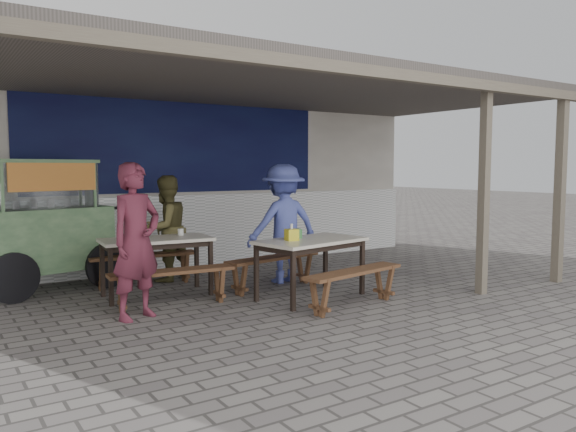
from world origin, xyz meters
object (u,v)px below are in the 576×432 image
(patron_street_side, at_px, (136,241))
(condiment_bowl, at_px, (141,238))
(table_left, at_px, (156,244))
(table_right, at_px, (311,245))
(bench_right_wall, at_px, (273,264))
(patron_wall_side, at_px, (166,228))
(bench_right_street, at_px, (354,279))
(bench_left_street, at_px, (172,279))
(vendor_cart, at_px, (47,220))
(condiment_jar, at_px, (181,232))
(patron_right_table, at_px, (283,224))
(bench_left_wall, at_px, (144,262))
(tissue_box, at_px, (292,235))
(donation_box, at_px, (294,234))

(patron_street_side, bearing_deg, condiment_bowl, 46.99)
(table_left, relative_size, table_right, 0.96)
(bench_right_wall, xyz_separation_m, patron_wall_side, (-1.01, 1.34, 0.43))
(bench_right_street, bearing_deg, bench_right_wall, 90.00)
(table_right, relative_size, condiment_bowl, 8.07)
(bench_left_street, height_order, vendor_cart, vendor_cart)
(bench_right_street, height_order, condiment_bowl, condiment_bowl)
(table_right, height_order, condiment_jar, condiment_jar)
(table_left, distance_m, condiment_jar, 0.42)
(patron_right_table, bearing_deg, patron_wall_side, -32.77)
(bench_right_wall, relative_size, condiment_bowl, 8.13)
(patron_wall_side, height_order, condiment_jar, patron_wall_side)
(bench_left_wall, relative_size, vendor_cart, 0.72)
(tissue_box, height_order, condiment_bowl, tissue_box)
(bench_right_wall, bearing_deg, condiment_jar, 140.62)
(table_right, bearing_deg, tissue_box, 163.12)
(tissue_box, distance_m, condiment_bowl, 1.90)
(bench_right_wall, xyz_separation_m, tissue_box, (-0.14, -0.66, 0.48))
(patron_street_side, height_order, tissue_box, patron_street_side)
(condiment_jar, bearing_deg, bench_left_street, -118.84)
(bench_left_wall, bearing_deg, vendor_cart, 166.05)
(tissue_box, bearing_deg, patron_wall_side, 113.34)
(vendor_cart, height_order, patron_right_table, vendor_cart)
(bench_right_wall, height_order, patron_right_table, patron_right_table)
(condiment_bowl, bearing_deg, table_right, -32.47)
(tissue_box, height_order, donation_box, tissue_box)
(bench_left_wall, xyz_separation_m, tissue_box, (1.26, -1.82, 0.48))
(bench_left_wall, distance_m, donation_box, 2.22)
(table_right, bearing_deg, patron_street_side, 162.90)
(patron_street_side, relative_size, condiment_bowl, 9.24)
(bench_left_street, relative_size, bench_right_wall, 0.99)
(patron_street_side, height_order, condiment_bowl, patron_street_side)
(bench_right_street, distance_m, patron_street_side, 2.52)
(bench_left_wall, bearing_deg, patron_wall_side, 29.24)
(bench_left_wall, relative_size, patron_street_side, 0.87)
(patron_right_table, xyz_separation_m, tissue_box, (-0.51, -0.99, -0.03))
(table_left, bearing_deg, patron_wall_side, 66.99)
(bench_left_wall, distance_m, condiment_jar, 0.79)
(tissue_box, relative_size, donation_box, 0.81)
(condiment_jar, bearing_deg, bench_left_wall, 119.82)
(table_right, distance_m, donation_box, 0.27)
(table_left, xyz_separation_m, table_right, (1.59, -1.17, 0.00))
(bench_left_wall, bearing_deg, patron_right_table, -20.13)
(patron_street_side, relative_size, donation_box, 9.81)
(bench_left_wall, relative_size, bench_right_street, 0.99)
(bench_left_wall, xyz_separation_m, table_right, (1.53, -1.85, 0.34))
(bench_right_street, height_order, donation_box, donation_box)
(tissue_box, distance_m, donation_box, 0.22)
(bench_left_wall, height_order, patron_street_side, patron_street_side)
(bench_left_street, relative_size, donation_box, 8.57)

